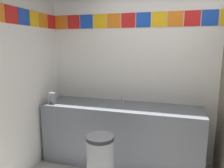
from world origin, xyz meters
name	(u,v)px	position (x,y,z in m)	size (l,w,h in m)	color
wall_back	(181,64)	(0.00, 1.51, 1.44)	(3.83, 0.09, 2.87)	white
vanity_counter	(121,134)	(-0.77, 1.18, 0.44)	(2.19, 0.58, 0.86)	slate
faucet_center	(122,100)	(-0.77, 1.27, 0.92)	(0.04, 0.10, 0.14)	silver
soap_dispenser	(52,98)	(-1.74, 1.01, 0.94)	(0.09, 0.09, 0.16)	gray
trash_bin	(100,166)	(-0.82, 0.45, 0.36)	(0.31, 0.31, 0.72)	#999EA3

